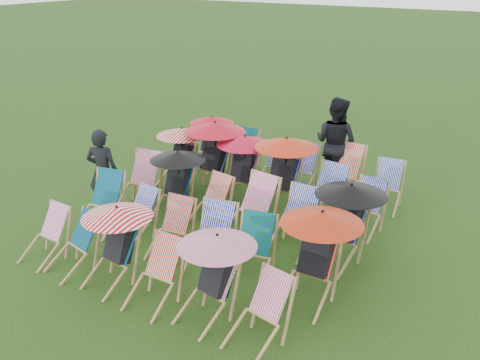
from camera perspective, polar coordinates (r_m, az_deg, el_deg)
The scene contains 33 objects.
ground at distance 9.38m, azimuth -1.43°, elevation -5.42°, with size 100.00×100.00×0.00m, color black.
deckchair_0 at distance 8.90m, azimuth -20.14°, elevation -5.54°, with size 0.58×0.78×0.83m.
deckchair_1 at distance 8.45m, azimuth -17.45°, elevation -6.56°, with size 0.72×0.89×0.86m.
deckchair_2 at distance 7.86m, azimuth -13.39°, elevation -6.70°, with size 1.01×1.07×1.20m.
deckchair_3 at distance 7.41m, azimuth -9.17°, elevation -9.94°, with size 0.59×0.82×0.89m.
deckchair_4 at distance 6.94m, azimuth -3.17°, elevation -10.21°, with size 1.02×1.08×1.21m.
deckchair_5 at distance 6.63m, azimuth 1.97°, elevation -14.04°, with size 0.71×0.89×0.87m.
deckchair_6 at distance 9.57m, azimuth -14.71°, elevation -2.39°, with size 0.80×1.00×0.97m.
deckchair_7 at distance 9.11m, azimuth -11.21°, elevation -3.75°, with size 0.67×0.86×0.85m.
deckchair_8 at distance 8.57m, azimuth -7.42°, elevation -5.20°, with size 0.64×0.84×0.86m.
deckchair_9 at distance 8.11m, azimuth -3.23°, elevation -6.34°, with size 0.77×0.98×0.96m.
deckchair_10 at distance 7.80m, azimuth 1.12°, elevation -7.67°, with size 0.76×0.95×0.93m.
deckchair_11 at distance 7.30m, azimuth 7.87°, elevation -8.01°, with size 1.12×1.16×1.33m.
deckchair_12 at distance 10.28m, azimuth -10.74°, elevation -0.19°, with size 0.80×1.01×1.00m.
deckchair_13 at distance 9.81m, azimuth -7.01°, elevation -0.23°, with size 1.01×1.08×1.20m.
deckchair_14 at distance 9.41m, azimuth -3.35°, elevation -2.42°, with size 0.70×0.89×0.87m.
deckchair_15 at distance 8.96m, azimuth 1.01°, elevation -3.15°, with size 0.80×1.03×1.03m.
deckchair_16 at distance 8.66m, azimuth 5.84°, elevation -4.42°, with size 0.66×0.91×0.97m.
deckchair_17 at distance 8.30m, azimuth 10.92°, elevation -4.46°, with size 1.09×1.16×1.29m.
deckchair_18 at distance 11.11m, azimuth -6.62°, elevation 2.60°, with size 1.04×1.10×1.23m.
deckchair_19 at distance 10.73m, azimuth -3.18°, elevation 2.60°, with size 1.21×1.27×1.43m.
deckchair_20 at distance 10.29m, azimuth 0.06°, elevation 1.34°, with size 1.09×1.15×1.29m.
deckchair_21 at distance 9.90m, azimuth 4.36°, elevation 0.73°, with size 1.18×1.22×1.40m.
deckchair_22 at distance 9.64m, azimuth 8.90°, elevation -1.64°, with size 0.75×0.97×0.99m.
deckchair_23 at distance 9.41m, azimuth 13.11°, elevation -2.95°, with size 0.63×0.85×0.88m.
deckchair_24 at distance 12.07m, azimuth -3.38°, elevation 4.17°, with size 0.99×1.03×1.17m.
deckchair_25 at distance 11.56m, azimuth -0.34°, elevation 2.76°, with size 0.70×0.95×1.00m.
deckchair_26 at distance 11.21m, azimuth 3.72°, elevation 1.59°, with size 0.62×0.81×0.82m.
deckchair_27 at distance 10.88m, azimuth 6.37°, elevation 1.12°, with size 0.64×0.87×0.92m.
deckchair_28 at distance 10.66m, azimuth 10.81°, elevation 0.68°, with size 0.70×0.96×1.02m.
deckchair_29 at distance 10.42m, azimuth 15.29°, elevation -0.67°, with size 0.66×0.86×0.87m.
person_left at distance 10.01m, azimuth -14.42°, elevation 0.81°, with size 0.60×0.39×1.63m, color black.
person_rear at distance 11.06m, azimuth 10.14°, elevation 3.93°, with size 0.92×0.72×1.89m, color black.
Camera 1 is at (4.58, -6.93, 4.35)m, focal length 40.00 mm.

